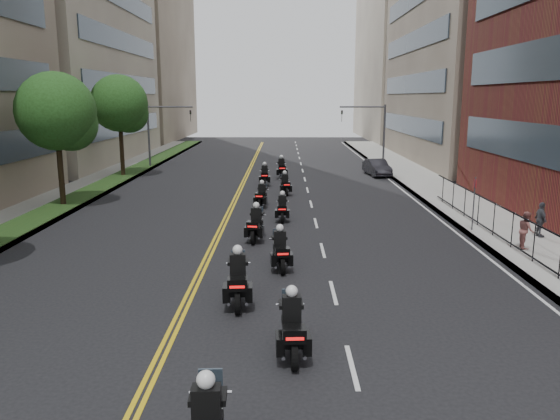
# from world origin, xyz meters

# --- Properties ---
(sidewalk_right) EXTENTS (4.00, 90.00, 0.15)m
(sidewalk_right) POSITION_xyz_m (12.00, 25.00, 0.07)
(sidewalk_right) COLOR gray
(sidewalk_right) RESTS_ON ground
(sidewalk_left) EXTENTS (4.00, 90.00, 0.15)m
(sidewalk_left) POSITION_xyz_m (-12.00, 25.00, 0.07)
(sidewalk_left) COLOR gray
(sidewalk_left) RESTS_ON ground
(grass_strip) EXTENTS (2.00, 90.00, 0.04)m
(grass_strip) POSITION_xyz_m (-11.20, 25.00, 0.17)
(grass_strip) COLOR #193E16
(grass_strip) RESTS_ON sidewalk_left
(building_right_tan) EXTENTS (15.11, 28.00, 30.00)m
(building_right_tan) POSITION_xyz_m (21.48, 48.00, 15.00)
(building_right_tan) COLOR #786757
(building_right_tan) RESTS_ON ground
(building_right_far) EXTENTS (15.00, 28.00, 26.00)m
(building_right_far) POSITION_xyz_m (21.50, 78.00, 13.00)
(building_right_far) COLOR gray
(building_right_far) RESTS_ON ground
(building_left_far) EXTENTS (16.00, 28.00, 26.00)m
(building_left_far) POSITION_xyz_m (-22.00, 78.00, 13.00)
(building_left_far) COLOR #786757
(building_left_far) RESTS_ON ground
(iron_fence) EXTENTS (0.05, 28.00, 1.50)m
(iron_fence) POSITION_xyz_m (11.00, 12.00, 0.90)
(iron_fence) COLOR black
(iron_fence) RESTS_ON sidewalk_right
(street_trees) EXTENTS (4.40, 38.40, 7.98)m
(street_trees) POSITION_xyz_m (-11.05, 18.61, 5.13)
(street_trees) COLOR #302415
(street_trees) RESTS_ON ground
(traffic_signal_right) EXTENTS (4.09, 0.20, 5.60)m
(traffic_signal_right) POSITION_xyz_m (9.54, 42.00, 3.70)
(traffic_signal_right) COLOR #3F3F44
(traffic_signal_right) RESTS_ON ground
(traffic_signal_left) EXTENTS (4.09, 0.20, 5.60)m
(traffic_signal_left) POSITION_xyz_m (-9.54, 42.00, 3.70)
(traffic_signal_left) COLOR #3F3F44
(traffic_signal_left) RESTS_ON ground
(motorcycle_1) EXTENTS (0.58, 2.39, 1.76)m
(motorcycle_1) POSITION_xyz_m (1.78, 5.61, 0.70)
(motorcycle_1) COLOR black
(motorcycle_1) RESTS_ON ground
(motorcycle_2) EXTENTS (0.63, 2.51, 1.85)m
(motorcycle_2) POSITION_xyz_m (0.18, 8.97, 0.73)
(motorcycle_2) COLOR black
(motorcycle_2) RESTS_ON ground
(motorcycle_3) EXTENTS (0.64, 2.26, 1.67)m
(motorcycle_3) POSITION_xyz_m (1.45, 12.52, 0.66)
(motorcycle_3) COLOR black
(motorcycle_3) RESTS_ON ground
(motorcycle_4) EXTENTS (0.66, 2.32, 1.72)m
(motorcycle_4) POSITION_xyz_m (0.34, 16.59, 0.68)
(motorcycle_4) COLOR black
(motorcycle_4) RESTS_ON ground
(motorcycle_5) EXTENTS (0.48, 2.10, 1.55)m
(motorcycle_5) POSITION_xyz_m (1.50, 20.54, 0.61)
(motorcycle_5) COLOR black
(motorcycle_5) RESTS_ON ground
(motorcycle_6) EXTENTS (0.63, 2.11, 1.56)m
(motorcycle_6) POSITION_xyz_m (0.29, 24.14, 0.62)
(motorcycle_6) COLOR black
(motorcycle_6) RESTS_ON ground
(motorcycle_7) EXTENTS (0.64, 2.12, 1.57)m
(motorcycle_7) POSITION_xyz_m (1.65, 28.22, 0.62)
(motorcycle_7) COLOR black
(motorcycle_7) RESTS_ON ground
(motorcycle_8) EXTENTS (0.53, 2.29, 1.69)m
(motorcycle_8) POSITION_xyz_m (0.19, 31.99, 0.67)
(motorcycle_8) COLOR black
(motorcycle_8) RESTS_ON ground
(motorcycle_9) EXTENTS (0.61, 2.45, 1.81)m
(motorcycle_9) POSITION_xyz_m (1.39, 35.60, 0.71)
(motorcycle_9) COLOR black
(motorcycle_9) RESTS_ON ground
(parked_sedan) EXTENTS (1.91, 4.16, 1.32)m
(parked_sedan) POSITION_xyz_m (9.12, 37.07, 0.66)
(parked_sedan) COLOR black
(parked_sedan) RESTS_ON ground
(pedestrian_b) EXTENTS (0.70, 0.84, 1.53)m
(pedestrian_b) POSITION_xyz_m (11.52, 14.89, 0.92)
(pedestrian_b) COLOR brown
(pedestrian_b) RESTS_ON sidewalk_right
(pedestrian_c) EXTENTS (0.39, 0.92, 1.57)m
(pedestrian_c) POSITION_xyz_m (12.97, 16.73, 0.93)
(pedestrian_c) COLOR #414248
(pedestrian_c) RESTS_ON sidewalk_right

